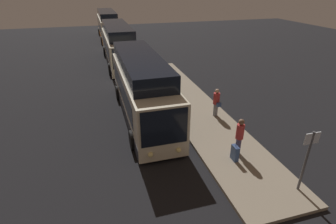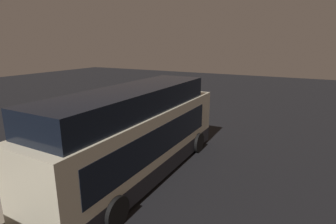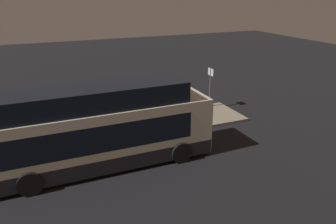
{
  "view_description": "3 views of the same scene",
  "coord_description": "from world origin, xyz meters",
  "px_view_note": "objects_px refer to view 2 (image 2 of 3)",
  "views": [
    {
      "loc": [
        15.18,
        -2.74,
        7.62
      ],
      "look_at": [
        4.07,
        0.46,
        1.88
      ],
      "focal_mm": 28.0,
      "sensor_mm": 36.0,
      "label": 1
    },
    {
      "loc": [
        -7.91,
        -6.04,
        5.43
      ],
      "look_at": [
        4.07,
        0.46,
        1.88
      ],
      "focal_mm": 28.0,
      "sensor_mm": 36.0,
      "label": 2
    },
    {
      "loc": [
        -2.02,
        -13.55,
        7.62
      ],
      "look_at": [
        4.07,
        0.46,
        1.88
      ],
      "focal_mm": 35.0,
      "sensor_mm": 36.0,
      "label": 3
    }
  ],
  "objects_px": {
    "bus_lead": "(139,138)",
    "passenger_waiting": "(102,141)",
    "suitcase": "(152,119)",
    "sign_post": "(152,92)",
    "passenger_boarding": "(91,126)",
    "passenger_with_bags": "(143,110)"
  },
  "relations": [
    {
      "from": "passenger_waiting",
      "to": "passenger_boarding",
      "type": "bearing_deg",
      "value": -0.42
    },
    {
      "from": "bus_lead",
      "to": "sign_post",
      "type": "relative_size",
      "value": 3.84
    },
    {
      "from": "suitcase",
      "to": "bus_lead",
      "type": "bearing_deg",
      "value": -152.33
    },
    {
      "from": "passenger_with_bags",
      "to": "suitcase",
      "type": "relative_size",
      "value": 1.9
    },
    {
      "from": "suitcase",
      "to": "sign_post",
      "type": "height_order",
      "value": "sign_post"
    },
    {
      "from": "passenger_with_bags",
      "to": "sign_post",
      "type": "relative_size",
      "value": 0.7
    },
    {
      "from": "bus_lead",
      "to": "passenger_waiting",
      "type": "height_order",
      "value": "bus_lead"
    },
    {
      "from": "suitcase",
      "to": "passenger_waiting",
      "type": "bearing_deg",
      "value": -170.54
    },
    {
      "from": "bus_lead",
      "to": "suitcase",
      "type": "bearing_deg",
      "value": 27.67
    },
    {
      "from": "passenger_boarding",
      "to": "passenger_with_bags",
      "type": "distance_m",
      "value": 4.05
    },
    {
      "from": "bus_lead",
      "to": "passenger_with_bags",
      "type": "height_order",
      "value": "bus_lead"
    },
    {
      "from": "passenger_waiting",
      "to": "suitcase",
      "type": "bearing_deg",
      "value": -46.24
    },
    {
      "from": "suitcase",
      "to": "sign_post",
      "type": "relative_size",
      "value": 0.37
    },
    {
      "from": "bus_lead",
      "to": "suitcase",
      "type": "distance_m",
      "value": 6.87
    },
    {
      "from": "bus_lead",
      "to": "passenger_boarding",
      "type": "bearing_deg",
      "value": 69.61
    },
    {
      "from": "passenger_waiting",
      "to": "sign_post",
      "type": "bearing_deg",
      "value": -39.06
    },
    {
      "from": "passenger_boarding",
      "to": "sign_post",
      "type": "relative_size",
      "value": 0.66
    },
    {
      "from": "passenger_waiting",
      "to": "suitcase",
      "type": "distance_m",
      "value": 5.97
    },
    {
      "from": "suitcase",
      "to": "passenger_boarding",
      "type": "bearing_deg",
      "value": 165.81
    },
    {
      "from": "passenger_boarding",
      "to": "sign_post",
      "type": "xyz_separation_m",
      "value": [
        6.87,
        0.39,
        0.72
      ]
    },
    {
      "from": "bus_lead",
      "to": "passenger_with_bags",
      "type": "distance_m",
      "value": 6.62
    },
    {
      "from": "passenger_boarding",
      "to": "passenger_with_bags",
      "type": "height_order",
      "value": "passenger_with_bags"
    }
  ]
}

